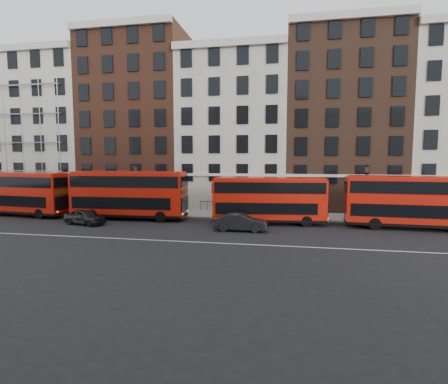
% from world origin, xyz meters
% --- Properties ---
extents(ground, '(120.00, 120.00, 0.00)m').
position_xyz_m(ground, '(0.00, 0.00, 0.00)').
color(ground, black).
rests_on(ground, ground).
extents(pavement, '(80.00, 5.00, 0.15)m').
position_xyz_m(pavement, '(0.00, 10.50, 0.07)').
color(pavement, gray).
rests_on(pavement, ground).
extents(kerb, '(80.00, 0.30, 0.16)m').
position_xyz_m(kerb, '(0.00, 8.00, 0.08)').
color(kerb, gray).
rests_on(kerb, ground).
extents(road_centre_line, '(70.00, 0.12, 0.01)m').
position_xyz_m(road_centre_line, '(0.00, -2.00, 0.01)').
color(road_centre_line, white).
rests_on(road_centre_line, ground).
extents(building_terrace, '(64.00, 11.95, 22.00)m').
position_xyz_m(building_terrace, '(-0.31, 17.88, 10.24)').
color(building_terrace, '#BDB8A3').
rests_on(building_terrace, ground).
extents(bus_a, '(11.14, 3.93, 4.58)m').
position_xyz_m(bus_a, '(-21.04, 6.06, 2.46)').
color(bus_a, red).
rests_on(bus_a, ground).
extents(bus_b, '(11.45, 3.15, 4.77)m').
position_xyz_m(bus_b, '(-8.83, 6.05, 2.56)').
color(bus_b, red).
rests_on(bus_b, ground).
extents(bus_c, '(10.44, 3.49, 4.31)m').
position_xyz_m(bus_c, '(4.96, 6.05, 2.31)').
color(bus_c, red).
rests_on(bus_c, ground).
extents(bus_d, '(10.94, 3.17, 4.54)m').
position_xyz_m(bus_d, '(17.10, 6.06, 2.44)').
color(bus_d, red).
rests_on(bus_d, ground).
extents(car_rear, '(4.37, 2.65, 1.39)m').
position_xyz_m(car_rear, '(-11.56, 2.70, 0.69)').
color(car_rear, '#242427').
rests_on(car_rear, ground).
extents(car_front, '(4.46, 1.61, 1.46)m').
position_xyz_m(car_front, '(2.86, 2.53, 0.73)').
color(car_front, '#242427').
rests_on(car_front, ground).
extents(lamp_post_left, '(0.44, 0.44, 5.33)m').
position_xyz_m(lamp_post_left, '(-9.37, 8.90, 3.08)').
color(lamp_post_left, black).
rests_on(lamp_post_left, pavement).
extents(lamp_post_right, '(0.44, 0.44, 5.33)m').
position_xyz_m(lamp_post_right, '(14.01, 9.06, 3.08)').
color(lamp_post_right, black).
rests_on(lamp_post_right, pavement).
extents(iron_railings, '(6.60, 0.06, 1.00)m').
position_xyz_m(iron_railings, '(0.00, 12.70, 0.65)').
color(iron_railings, black).
rests_on(iron_railings, pavement).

